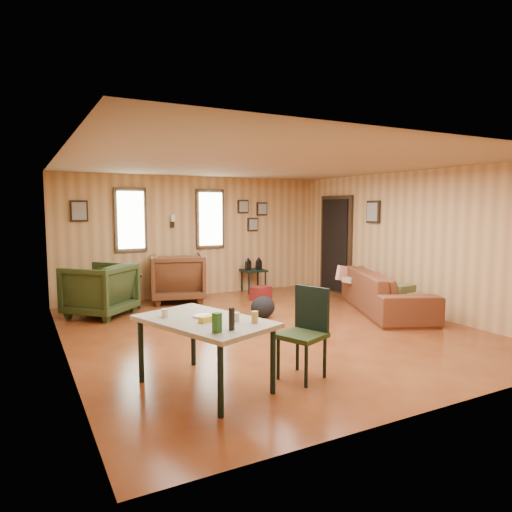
{
  "coord_description": "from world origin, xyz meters",
  "views": [
    {
      "loc": [
        -3.22,
        -5.68,
        1.79
      ],
      "look_at": [
        0.0,
        0.4,
        1.05
      ],
      "focal_mm": 32.0,
      "sensor_mm": 36.0,
      "label": 1
    }
  ],
  "objects_px": {
    "recliner_brown": "(178,275)",
    "end_table": "(123,284)",
    "dining_table": "(205,325)",
    "side_table": "(254,268)",
    "recliner_green": "(100,287)",
    "sofa": "(386,285)"
  },
  "relations": [
    {
      "from": "recliner_brown",
      "to": "recliner_green",
      "type": "bearing_deg",
      "value": 35.97
    },
    {
      "from": "recliner_green",
      "to": "end_table",
      "type": "relative_size",
      "value": 1.27
    },
    {
      "from": "sofa",
      "to": "recliner_brown",
      "type": "relative_size",
      "value": 2.36
    },
    {
      "from": "recliner_green",
      "to": "recliner_brown",
      "type": "bearing_deg",
      "value": 156.34
    },
    {
      "from": "sofa",
      "to": "recliner_green",
      "type": "xyz_separation_m",
      "value": [
        -4.38,
        1.98,
        0.01
      ]
    },
    {
      "from": "sofa",
      "to": "dining_table",
      "type": "bearing_deg",
      "value": 136.89
    },
    {
      "from": "end_table",
      "to": "side_table",
      "type": "distance_m",
      "value": 2.73
    },
    {
      "from": "sofa",
      "to": "dining_table",
      "type": "relative_size",
      "value": 1.53
    },
    {
      "from": "recliner_green",
      "to": "side_table",
      "type": "height_order",
      "value": "recliner_green"
    },
    {
      "from": "recliner_brown",
      "to": "end_table",
      "type": "bearing_deg",
      "value": 20.37
    },
    {
      "from": "recliner_green",
      "to": "side_table",
      "type": "relative_size",
      "value": 1.27
    },
    {
      "from": "side_table",
      "to": "dining_table",
      "type": "height_order",
      "value": "dining_table"
    },
    {
      "from": "sofa",
      "to": "recliner_brown",
      "type": "bearing_deg",
      "value": 72.67
    },
    {
      "from": "recliner_brown",
      "to": "side_table",
      "type": "relative_size",
      "value": 1.35
    },
    {
      "from": "recliner_green",
      "to": "side_table",
      "type": "xyz_separation_m",
      "value": [
        3.2,
        0.67,
        0.03
      ]
    },
    {
      "from": "recliner_green",
      "to": "side_table",
      "type": "distance_m",
      "value": 3.27
    },
    {
      "from": "recliner_brown",
      "to": "recliner_green",
      "type": "xyz_separation_m",
      "value": [
        -1.52,
        -0.56,
        -0.03
      ]
    },
    {
      "from": "end_table",
      "to": "dining_table",
      "type": "distance_m",
      "value": 4.11
    },
    {
      "from": "side_table",
      "to": "end_table",
      "type": "bearing_deg",
      "value": -175.95
    },
    {
      "from": "recliner_green",
      "to": "end_table",
      "type": "distance_m",
      "value": 0.68
    },
    {
      "from": "recliner_brown",
      "to": "dining_table",
      "type": "relative_size",
      "value": 0.65
    },
    {
      "from": "end_table",
      "to": "dining_table",
      "type": "bearing_deg",
      "value": -90.78
    }
  ]
}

